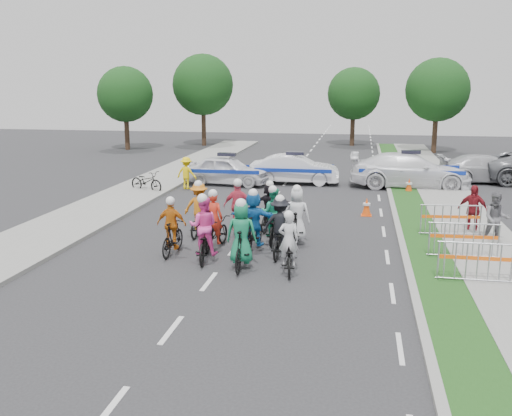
% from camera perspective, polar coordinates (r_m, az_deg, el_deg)
% --- Properties ---
extents(ground, '(90.00, 90.00, 0.00)m').
position_cam_1_polar(ground, '(14.82, -4.72, -7.35)').
color(ground, '#28282B').
rests_on(ground, ground).
extents(curb_right, '(0.20, 60.00, 0.12)m').
position_cam_1_polar(curb_right, '(19.15, 14.25, -2.95)').
color(curb_right, gray).
rests_on(curb_right, ground).
extents(grass_strip, '(1.20, 60.00, 0.11)m').
position_cam_1_polar(grass_strip, '(19.22, 16.34, -3.03)').
color(grass_strip, '#1B4215').
rests_on(grass_strip, ground).
extents(sidewalk_right, '(2.40, 60.00, 0.13)m').
position_cam_1_polar(sidewalk_right, '(19.49, 21.61, -3.16)').
color(sidewalk_right, gray).
rests_on(sidewalk_right, ground).
extents(sidewalk_left, '(3.00, 60.00, 0.13)m').
position_cam_1_polar(sidewalk_left, '(21.65, -18.03, -1.41)').
color(sidewalk_left, gray).
rests_on(sidewalk_left, ground).
extents(rider_0, '(0.82, 1.76, 1.73)m').
position_cam_1_polar(rider_0, '(15.33, 3.28, -4.39)').
color(rider_0, black).
rests_on(rider_0, ground).
extents(rider_1, '(0.85, 1.90, 1.98)m').
position_cam_1_polar(rider_1, '(15.58, -1.45, -3.36)').
color(rider_1, black).
rests_on(rider_1, ground).
extents(rider_2, '(0.95, 2.01, 1.97)m').
position_cam_1_polar(rider_2, '(16.38, -5.24, -2.77)').
color(rider_2, black).
rests_on(rider_2, ground).
extents(rider_3, '(0.91, 1.71, 1.78)m').
position_cam_1_polar(rider_3, '(17.02, -8.37, -2.41)').
color(rider_3, black).
rests_on(rider_3, ground).
extents(rider_4, '(1.06, 1.86, 1.86)m').
position_cam_1_polar(rider_4, '(16.72, 2.42, -2.43)').
color(rider_4, black).
rests_on(rider_4, ground).
extents(rider_5, '(1.57, 1.87, 1.93)m').
position_cam_1_polar(rider_5, '(17.26, -0.24, -1.67)').
color(rider_5, black).
rests_on(rider_5, ground).
extents(rider_6, '(0.95, 1.93, 1.88)m').
position_cam_1_polar(rider_6, '(17.51, -4.21, -2.11)').
color(rider_6, black).
rests_on(rider_6, ground).
extents(rider_7, '(0.83, 1.85, 1.93)m').
position_cam_1_polar(rider_7, '(17.92, 4.10, -1.36)').
color(rider_7, black).
rests_on(rider_7, ground).
extents(rider_8, '(0.80, 1.84, 1.85)m').
position_cam_1_polar(rider_8, '(18.24, 1.70, -1.28)').
color(rider_8, black).
rests_on(rider_8, ground).
extents(rider_9, '(1.01, 1.89, 1.94)m').
position_cam_1_polar(rider_9, '(19.00, -1.77, -0.56)').
color(rider_9, black).
rests_on(rider_9, ground).
extents(rider_10, '(1.06, 1.87, 1.88)m').
position_cam_1_polar(rider_10, '(19.09, -5.67, -0.60)').
color(rider_10, black).
rests_on(rider_10, ground).
extents(rider_11, '(1.47, 1.75, 1.77)m').
position_cam_1_polar(rider_11, '(19.59, 1.40, -0.14)').
color(rider_11, black).
rests_on(rider_11, ground).
extents(police_car_0, '(4.40, 2.13, 1.45)m').
position_cam_1_polar(police_car_0, '(28.71, -2.92, 3.79)').
color(police_car_0, white).
rests_on(police_car_0, ground).
extents(police_car_1, '(4.51, 1.74, 1.47)m').
position_cam_1_polar(police_car_1, '(29.01, 3.90, 3.88)').
color(police_car_1, white).
rests_on(police_car_1, ground).
extents(police_car_2, '(5.77, 2.35, 1.67)m').
position_cam_1_polar(police_car_2, '(28.80, 15.14, 3.63)').
color(police_car_2, white).
rests_on(police_car_2, ground).
extents(civilian_sedan, '(5.04, 2.48, 1.41)m').
position_cam_1_polar(civilian_sedan, '(31.60, 22.14, 3.64)').
color(civilian_sedan, silver).
rests_on(civilian_sedan, ground).
extents(spectator_1, '(0.88, 0.72, 1.67)m').
position_cam_1_polar(spectator_1, '(19.43, 22.89, -0.98)').
color(spectator_1, slate).
rests_on(spectator_1, ground).
extents(spectator_2, '(1.06, 0.78, 1.68)m').
position_cam_1_polar(spectator_2, '(20.49, 20.84, -0.15)').
color(spectator_2, maroon).
rests_on(spectator_2, ground).
extents(marshal_hiviz, '(1.08, 0.72, 1.55)m').
position_cam_1_polar(marshal_hiviz, '(27.66, -6.96, 3.49)').
color(marshal_hiviz, yellow).
rests_on(marshal_hiviz, ground).
extents(barrier_0, '(2.00, 0.51, 1.12)m').
position_cam_1_polar(barrier_0, '(15.37, 21.27, -5.25)').
color(barrier_0, '#A5A8AD').
rests_on(barrier_0, ground).
extents(barrier_1, '(2.02, 0.57, 1.12)m').
position_cam_1_polar(barrier_1, '(17.33, 20.03, -3.21)').
color(barrier_1, '#A5A8AD').
rests_on(barrier_1, ground).
extents(barrier_2, '(2.04, 0.71, 1.12)m').
position_cam_1_polar(barrier_2, '(19.75, 18.86, -1.28)').
color(barrier_2, '#A5A8AD').
rests_on(barrier_2, ground).
extents(cone_0, '(0.40, 0.40, 0.70)m').
position_cam_1_polar(cone_0, '(22.32, 11.00, 0.10)').
color(cone_0, '#F24C0C').
rests_on(cone_0, ground).
extents(cone_1, '(0.40, 0.40, 0.70)m').
position_cam_1_polar(cone_1, '(27.41, 15.05, 2.16)').
color(cone_1, '#F24C0C').
rests_on(cone_1, ground).
extents(parked_bike, '(1.99, 1.32, 0.99)m').
position_cam_1_polar(parked_bike, '(27.27, -10.91, 2.63)').
color(parked_bike, black).
rests_on(parked_bike, ground).
extents(tree_0, '(4.20, 4.20, 6.30)m').
position_cam_1_polar(tree_0, '(45.08, -12.96, 11.01)').
color(tree_0, '#382619').
rests_on(tree_0, ground).
extents(tree_1, '(4.55, 4.55, 6.82)m').
position_cam_1_polar(tree_1, '(43.78, 17.70, 11.18)').
color(tree_1, '#382619').
rests_on(tree_1, ground).
extents(tree_3, '(4.90, 4.90, 7.35)m').
position_cam_1_polar(tree_3, '(47.20, -5.33, 12.16)').
color(tree_3, '#382619').
rests_on(tree_3, ground).
extents(tree_4, '(4.20, 4.20, 6.30)m').
position_cam_1_polar(tree_4, '(47.47, 9.74, 11.19)').
color(tree_4, '#382619').
rests_on(tree_4, ground).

